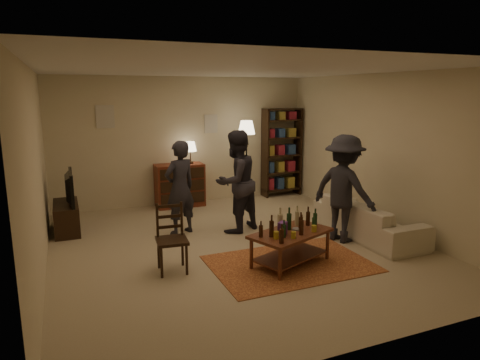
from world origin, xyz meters
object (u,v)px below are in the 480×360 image
dresser (180,184)px  floor_lamp (246,133)px  person_by_sofa (344,189)px  bookshelf (282,151)px  person_left (180,188)px  coffee_table (291,236)px  dining_chair (171,235)px  sofa (368,219)px  person_right (236,182)px  tv_stand (66,210)px

dresser → floor_lamp: (1.36, -0.37, 1.05)m
floor_lamp → person_by_sofa: size_ratio=1.04×
bookshelf → person_left: 3.43m
coffee_table → floor_lamp: size_ratio=0.73×
dining_chair → sofa: 3.37m
dining_chair → sofa: (3.36, 0.11, -0.19)m
dresser → person_by_sofa: bearing=-59.0°
sofa → bookshelf: bearing=-0.8°
person_left → person_right: person_right is taller
person_by_sofa → coffee_table: bearing=93.7°
tv_stand → person_left: person_left is taller
dining_chair → tv_stand: tv_stand is taller
bookshelf → person_by_sofa: size_ratio=1.17×
sofa → person_left: bearing=64.7°
person_right → dining_chair: bearing=16.2°
dining_chair → person_left: size_ratio=0.59×
person_right → sofa: bearing=125.7°
tv_stand → person_by_sofa: person_by_sofa is taller
bookshelf → coffee_table: bearing=-116.1°
coffee_table → sofa: bearing=17.3°
floor_lamp → person_by_sofa: 2.87m
person_left → person_by_sofa: 2.69m
bookshelf → sofa: (-0.05, -3.18, -0.73)m
sofa → person_right: size_ratio=1.19×
tv_stand → floor_lamp: 3.83m
tv_stand → floor_lamp: floor_lamp is taller
bookshelf → person_by_sofa: bearing=-100.1°
coffee_table → tv_stand: (-2.86, 2.76, -0.03)m
dresser → sofa: size_ratio=0.65×
person_left → sofa: bearing=133.7°
coffee_table → person_by_sofa: bearing=23.7°
tv_stand → person_by_sofa: bearing=-28.1°
bookshelf → person_by_sofa: 3.24m
dining_chair → coffee_table: bearing=-10.4°
coffee_table → bookshelf: bearing=63.9°
bookshelf → person_left: bookshelf is taller
bookshelf → sofa: size_ratio=0.97×
dresser → person_by_sofa: 3.65m
floor_lamp → person_right: floor_lamp is taller
coffee_table → person_left: size_ratio=0.82×
dining_chair → tv_stand: size_ratio=0.89×
bookshelf → person_by_sofa: (-0.57, -3.18, -0.17)m
dresser → tv_stand: bearing=-157.9°
tv_stand → dresser: 2.43m
dresser → person_right: size_ratio=0.78×
dining_chair → tv_stand: (-1.28, 2.31, -0.11)m
tv_stand → sofa: tv_stand is taller
person_by_sofa → tv_stand: bearing=41.9°
person_left → tv_stand: bearing=-46.3°
coffee_table → person_by_sofa: (1.27, 0.56, 0.44)m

